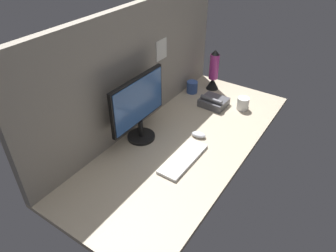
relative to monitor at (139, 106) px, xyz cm
name	(u,v)px	position (x,y,z in cm)	size (l,w,h in cm)	color
ground_plane	(184,142)	(13.39, -25.14, -25.64)	(180.00, 80.00, 3.00)	tan
cubicle_wall_back	(135,70)	(13.41, 12.36, 15.55)	(180.00, 5.50, 79.37)	gray
monitor	(139,106)	(0.00, 0.00, 0.00)	(47.17, 18.00, 42.92)	black
keyboard	(183,159)	(-3.55, -34.92, -23.14)	(37.00, 13.00, 2.00)	silver
mouse	(199,135)	(21.48, -31.41, -22.44)	(5.60, 9.60, 3.40)	silver
mug_ceramic_blue	(192,87)	(71.32, 2.50, -19.42)	(12.07, 8.70, 9.41)	#38569E
mug_ceramic_white	(243,103)	(69.87, -41.62, -19.45)	(12.00, 8.64, 9.34)	white
lava_lamp	(213,73)	(86.27, -8.16, -10.17)	(10.17, 10.17, 33.29)	black
desk_phone	(213,102)	(62.16, -21.41, -20.95)	(17.56, 19.50, 8.80)	#4C4C51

